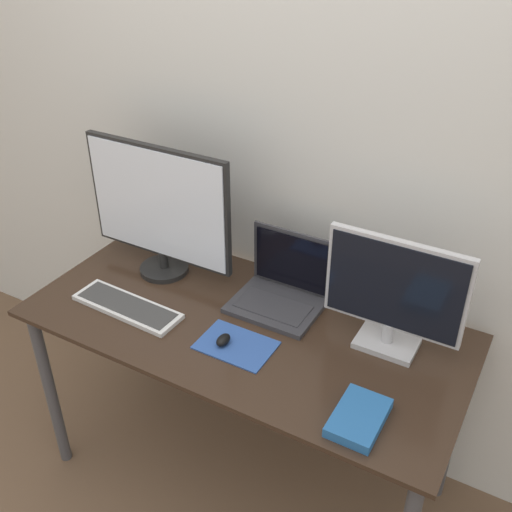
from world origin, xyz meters
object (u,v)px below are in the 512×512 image
object	(u,v)px
book	(359,418)
mouse	(225,340)
laptop	(282,287)
keyboard	(127,307)
monitor_left	(159,209)
monitor_right	(394,293)

from	to	relation	value
book	mouse	bearing A→B (deg)	169.62
laptop	keyboard	bearing A→B (deg)	-145.65
monitor_left	mouse	distance (m)	0.56
monitor_right	monitor_left	bearing A→B (deg)	180.00
monitor_left	monitor_right	bearing A→B (deg)	-0.00
laptop	mouse	xyz separation A→B (m)	(-0.05, -0.30, -0.04)
laptop	book	size ratio (longest dim) A/B	1.53
monitor_left	laptop	world-z (taller)	monitor_left
monitor_right	laptop	bearing A→B (deg)	173.36
monitor_right	keyboard	size ratio (longest dim) A/B	1.06
laptop	book	distance (m)	0.59
monitor_right	book	bearing A→B (deg)	-83.48
monitor_right	mouse	xyz separation A→B (m)	(-0.45, -0.26, -0.18)
monitor_right	laptop	xyz separation A→B (m)	(-0.40, 0.05, -0.14)
laptop	keyboard	size ratio (longest dim) A/B	0.74
keyboard	monitor_right	bearing A→B (deg)	16.94
monitor_left	mouse	xyz separation A→B (m)	(0.43, -0.26, -0.24)
keyboard	mouse	size ratio (longest dim) A/B	6.77
monitor_right	keyboard	world-z (taller)	monitor_right
laptop	keyboard	world-z (taller)	laptop
keyboard	mouse	world-z (taller)	mouse
laptop	keyboard	xyz separation A→B (m)	(-0.45, -0.31, -0.05)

